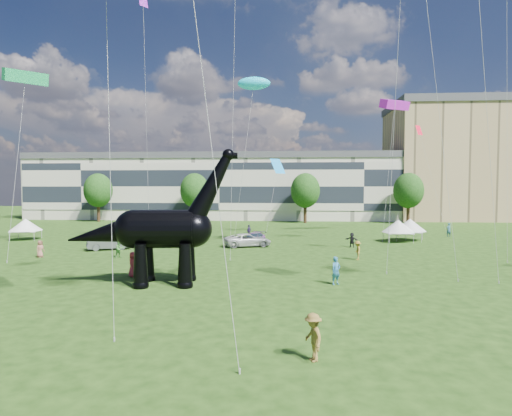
{
  "coord_description": "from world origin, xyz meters",
  "views": [
    {
      "loc": [
        4.48,
        -23.57,
        6.66
      ],
      "look_at": [
        2.3,
        8.0,
        5.0
      ],
      "focal_mm": 30.0,
      "sensor_mm": 36.0,
      "label": 1
    }
  ],
  "objects": [
    {
      "name": "tree_far_left",
      "position": [
        -30.0,
        53.0,
        6.29
      ],
      "size": [
        5.2,
        5.2,
        9.44
      ],
      "color": "#382314",
      "rests_on": "ground"
    },
    {
      "name": "car_dark",
      "position": [
        0.89,
        24.17,
        0.67
      ],
      "size": [
        3.01,
        4.94,
        1.34
      ],
      "primitive_type": "imported",
      "rotation": [
        0.0,
        0.0,
        -0.26
      ],
      "color": "#595960",
      "rests_on": "ground"
    },
    {
      "name": "tree_far_right",
      "position": [
        26.0,
        53.0,
        6.29
      ],
      "size": [
        5.2,
        5.2,
        9.44
      ],
      "color": "#382314",
      "rests_on": "ground"
    },
    {
      "name": "ground",
      "position": [
        0.0,
        0.0,
        0.0
      ],
      "size": [
        220.0,
        220.0,
        0.0
      ],
      "primitive_type": "plane",
      "color": "#16330C",
      "rests_on": "ground"
    },
    {
      "name": "tree_mid_left",
      "position": [
        -12.0,
        53.0,
        6.29
      ],
      "size": [
        5.2,
        5.2,
        9.44
      ],
      "color": "#382314",
      "rests_on": "ground"
    },
    {
      "name": "car_grey",
      "position": [
        -13.85,
        19.44,
        0.72
      ],
      "size": [
        4.58,
        3.39,
        1.44
      ],
      "primitive_type": "imported",
      "rotation": [
        0.0,
        0.0,
        2.06
      ],
      "color": "slate",
      "rests_on": "ground"
    },
    {
      "name": "dinosaur_sculpture",
      "position": [
        -4.11,
        4.53,
        3.58
      ],
      "size": [
        11.64,
        3.5,
        9.48
      ],
      "rotation": [
        0.0,
        0.0,
        0.11
      ],
      "color": "black",
      "rests_on": "ground"
    },
    {
      "name": "kites",
      "position": [
        3.12,
        21.43,
        23.64
      ],
      "size": [
        58.31,
        50.34,
        29.9
      ],
      "color": "red",
      "rests_on": "ground"
    },
    {
      "name": "car_white",
      "position": [
        0.38,
        22.71,
        0.71
      ],
      "size": [
        5.63,
        3.96,
        1.43
      ],
      "primitive_type": "imported",
      "rotation": [
        0.0,
        0.0,
        1.91
      ],
      "color": "silver",
      "rests_on": "ground"
    },
    {
      "name": "gazebo_near",
      "position": [
        17.83,
        27.93,
        1.83
      ],
      "size": [
        3.86,
        3.86,
        2.61
      ],
      "rotation": [
        0.0,
        0.0,
        0.03
      ],
      "color": "silver",
      "rests_on": "ground"
    },
    {
      "name": "apartment_block",
      "position": [
        40.0,
        65.0,
        11.0
      ],
      "size": [
        28.0,
        18.0,
        22.0
      ],
      "primitive_type": "cube",
      "color": "tan",
      "rests_on": "ground"
    },
    {
      "name": "gazebo_far",
      "position": [
        19.59,
        29.3,
        1.85
      ],
      "size": [
        4.81,
        4.81,
        2.63
      ],
      "rotation": [
        0.0,
        0.0,
        -0.34
      ],
      "color": "silver",
      "rests_on": "ground"
    },
    {
      "name": "terrace_row",
      "position": [
        -8.0,
        62.0,
        6.0
      ],
      "size": [
        78.0,
        11.0,
        12.0
      ],
      "primitive_type": "cube",
      "color": "beige",
      "rests_on": "ground"
    },
    {
      "name": "tree_mid_right",
      "position": [
        8.0,
        53.0,
        6.29
      ],
      "size": [
        5.2,
        5.2,
        9.44
      ],
      "color": "#382314",
      "rests_on": "ground"
    },
    {
      "name": "visitors",
      "position": [
        -1.15,
        13.8,
        0.87
      ],
      "size": [
        57.98,
        42.0,
        1.89
      ],
      "color": "gray",
      "rests_on": "ground"
    },
    {
      "name": "car_silver",
      "position": [
        -10.94,
        22.62,
        0.7
      ],
      "size": [
        1.89,
        4.21,
        1.4
      ],
      "primitive_type": "imported",
      "rotation": [
        0.0,
        0.0,
        -0.06
      ],
      "color": "#B8B8BD",
      "rests_on": "ground"
    },
    {
      "name": "gazebo_left",
      "position": [
        -27.43,
        26.71,
        1.83
      ],
      "size": [
        4.5,
        4.5,
        2.6
      ],
      "rotation": [
        0.0,
        0.0,
        0.23
      ],
      "color": "white",
      "rests_on": "ground"
    }
  ]
}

